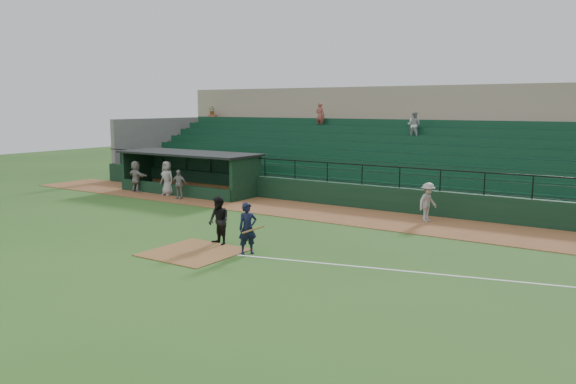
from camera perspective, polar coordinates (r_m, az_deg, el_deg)
The scene contains 12 objects.
ground at distance 21.12m, azimuth -7.56°, elevation -5.46°, with size 90.00×90.00×0.00m, color #28501A.
warning_track at distance 27.50m, azimuth 3.46°, elevation -2.07°, with size 40.00×4.00×0.03m, color brown.
home_plate_dirt at distance 20.40m, azimuth -9.41°, elevation -5.97°, with size 3.00×3.00×0.03m, color brown.
foul_line at distance 18.22m, azimuth 14.65°, elevation -7.96°, with size 18.00×0.09×0.01m, color white.
stadium_structure at distance 34.72m, azimuth 10.54°, elevation 3.85°, with size 38.00×13.08×6.40m.
dugout at distance 34.33m, azimuth -9.39°, elevation 2.20°, with size 8.90×3.20×2.42m.
batter_at_plate at distance 19.82m, azimuth -4.06°, elevation -3.66°, with size 1.16×0.79×1.81m.
umpire at distance 21.19m, azimuth -6.95°, elevation -2.89°, with size 0.88×0.69×1.82m, color black.
runner at distance 25.91m, azimuth 13.83°, elevation -0.99°, with size 1.12×0.64×1.73m, color #9A9590.
dugout_player_a at distance 31.90m, azimuth -10.90°, elevation 0.77°, with size 0.94×0.39×1.61m, color gray.
dugout_player_b at distance 33.23m, azimuth -12.01°, elevation 1.36°, with size 0.96×0.63×1.97m, color gray.
dugout_player_c at distance 35.04m, azimuth -14.99°, elevation 1.54°, with size 1.72×0.55×1.86m, color gray.
Camera 1 is at (13.54, -15.38, 5.13)m, focal length 35.48 mm.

